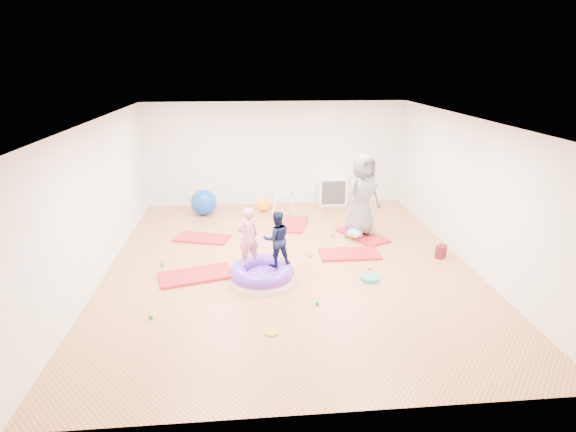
{
  "coord_description": "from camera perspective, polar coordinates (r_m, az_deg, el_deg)",
  "views": [
    {
      "loc": [
        -0.75,
        -8.04,
        3.8
      ],
      "look_at": [
        0.0,
        0.3,
        0.9
      ],
      "focal_mm": 28.0,
      "sensor_mm": 36.0,
      "label": 1
    }
  ],
  "objects": [
    {
      "name": "infant_play_gym",
      "position": [
        11.92,
        -0.7,
        2.13
      ],
      "size": [
        0.62,
        0.59,
        0.48
      ],
      "rotation": [
        0.0,
        0.0,
        0.05
      ],
      "color": "white",
      "rests_on": "ground"
    },
    {
      "name": "balance_disc",
      "position": [
        8.43,
        10.38,
        -7.75
      ],
      "size": [
        0.35,
        0.35,
        0.08
      ],
      "primitive_type": "cylinder",
      "color": "teal",
      "rests_on": "ground"
    },
    {
      "name": "gym_mat_mid_left",
      "position": [
        10.29,
        -10.85,
        -2.77
      ],
      "size": [
        1.3,
        0.89,
        0.05
      ],
      "primitive_type": "cube",
      "rotation": [
        0.0,
        0.0,
        -0.28
      ],
      "color": "red",
      "rests_on": "ground"
    },
    {
      "name": "yellow_toy",
      "position": [
        6.84,
        -2.11,
        -14.56
      ],
      "size": [
        0.2,
        0.2,
        0.03
      ],
      "primitive_type": "cylinder",
      "color": "gold",
      "rests_on": "ground"
    },
    {
      "name": "backpack",
      "position": [
        9.66,
        18.84,
        -4.29
      ],
      "size": [
        0.27,
        0.26,
        0.27
      ],
      "primitive_type": "cube",
      "rotation": [
        0.0,
        0.0,
        0.72
      ],
      "color": "maroon",
      "rests_on": "ground"
    },
    {
      "name": "child_navy",
      "position": [
        7.97,
        -1.44,
        -2.59
      ],
      "size": [
        0.56,
        0.46,
        1.03
      ],
      "primitive_type": "imported",
      "rotation": [
        0.0,
        0.0,
        3.3
      ],
      "color": "black",
      "rests_on": "inflatable_cushion"
    },
    {
      "name": "inflatable_cushion",
      "position": [
        8.22,
        -3.31,
        -7.34
      ],
      "size": [
        1.18,
        1.18,
        0.37
      ],
      "rotation": [
        0.0,
        0.0,
        0.13
      ],
      "color": "white",
      "rests_on": "ground"
    },
    {
      "name": "gym_mat_right",
      "position": [
        9.38,
        7.86,
        -4.8
      ],
      "size": [
        1.22,
        0.61,
        0.05
      ],
      "primitive_type": "cube",
      "rotation": [
        0.0,
        0.0,
        -0.0
      ],
      "color": "red",
      "rests_on": "ground"
    },
    {
      "name": "exercise_ball_blue",
      "position": [
        11.81,
        -10.65,
        1.71
      ],
      "size": [
        0.67,
        0.67,
        0.67
      ],
      "primitive_type": "sphere",
      "color": "#0E41AB",
      "rests_on": "ground"
    },
    {
      "name": "ball_pit_balls",
      "position": [
        9.07,
        -0.53,
        -5.44
      ],
      "size": [
        4.77,
        3.6,
        0.07
      ],
      "color": "gold",
      "rests_on": "ground"
    },
    {
      "name": "infant",
      "position": [
        10.12,
        8.45,
        -2.2
      ],
      "size": [
        0.35,
        0.35,
        0.21
      ],
      "color": "#8EA0CC",
      "rests_on": "gym_mat_rear_right"
    },
    {
      "name": "child_pink",
      "position": [
        8.0,
        -5.09,
        -2.31
      ],
      "size": [
        0.48,
        0.42,
        1.1
      ],
      "primitive_type": "imported",
      "rotation": [
        0.0,
        0.0,
        3.61
      ],
      "color": "pink",
      "rests_on": "inflatable_cushion"
    },
    {
      "name": "adult_caregiver",
      "position": [
        10.15,
        9.44,
        2.67
      ],
      "size": [
        1.07,
        0.93,
        1.84
      ],
      "primitive_type": "imported",
      "rotation": [
        0.0,
        0.0,
        0.47
      ],
      "color": "slate",
      "rests_on": "gym_mat_rear_right"
    },
    {
      "name": "room",
      "position": [
        8.42,
        0.18,
        2.55
      ],
      "size": [
        7.01,
        8.01,
        2.81
      ],
      "color": "tan",
      "rests_on": "ground"
    },
    {
      "name": "gym_mat_front_left",
      "position": [
        8.59,
        -11.63,
        -7.39
      ],
      "size": [
        1.45,
        0.99,
        0.06
      ],
      "primitive_type": "cube",
      "rotation": [
        0.0,
        0.0,
        0.27
      ],
      "color": "red",
      "rests_on": "ground"
    },
    {
      "name": "exercise_ball_orange",
      "position": [
        11.96,
        -3.12,
        1.53
      ],
      "size": [
        0.38,
        0.38,
        0.38
      ],
      "primitive_type": "sphere",
      "color": "#FFA51B",
      "rests_on": "ground"
    },
    {
      "name": "gym_mat_center_back",
      "position": [
        10.97,
        0.77,
        -1.04
      ],
      "size": [
        0.84,
        1.25,
        0.05
      ],
      "primitive_type": "cube",
      "rotation": [
        0.0,
        0.0,
        1.31
      ],
      "color": "red",
      "rests_on": "ground"
    },
    {
      "name": "gym_mat_rear_right",
      "position": [
        10.41,
        9.42,
        -2.43
      ],
      "size": [
        1.1,
        1.38,
        0.05
      ],
      "primitive_type": "cube",
      "rotation": [
        0.0,
        0.0,
        2.02
      ],
      "color": "red",
      "rests_on": "ground"
    },
    {
      "name": "cube_shelf",
      "position": [
        12.53,
        5.66,
        3.18
      ],
      "size": [
        0.76,
        0.38,
        0.76
      ],
      "color": "white",
      "rests_on": "ground"
    }
  ]
}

